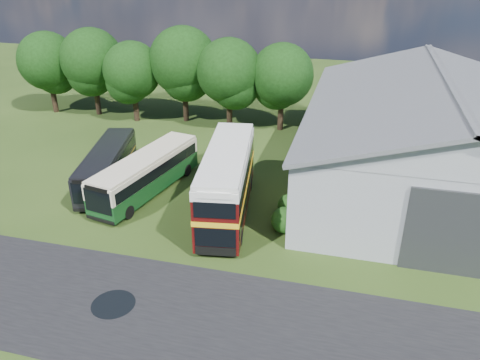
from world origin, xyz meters
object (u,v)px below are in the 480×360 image
(bus_dark_single, at_px, (107,166))
(storage_shed, at_px, (436,129))
(bus_green_single, at_px, (147,173))
(bus_maroon_double, at_px, (227,183))

(bus_dark_single, bearing_deg, storage_shed, 1.69)
(bus_green_single, distance_m, bus_dark_single, 3.61)
(storage_shed, xyz_separation_m, bus_green_single, (-19.95, -7.27, -2.64))
(storage_shed, distance_m, bus_maroon_double, 16.20)
(bus_maroon_double, xyz_separation_m, bus_dark_single, (-10.03, 2.19, -0.85))
(storage_shed, distance_m, bus_dark_single, 24.56)
(storage_shed, relative_size, bus_green_single, 2.32)
(storage_shed, xyz_separation_m, bus_maroon_double, (-13.47, -8.80, -1.87))
(bus_green_single, relative_size, bus_maroon_double, 0.97)
(bus_green_single, distance_m, bus_maroon_double, 6.70)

